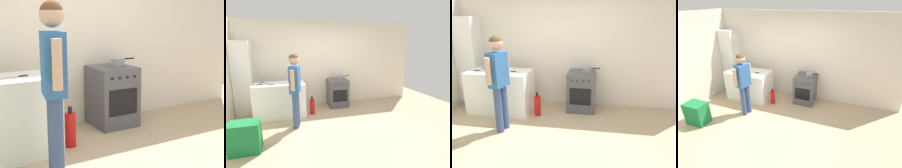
{
  "view_description": "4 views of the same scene",
  "coord_description": "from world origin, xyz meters",
  "views": [
    {
      "loc": [
        -2.1,
        -2.53,
        1.58
      ],
      "look_at": [
        -0.21,
        0.63,
        0.82
      ],
      "focal_mm": 55.0,
      "sensor_mm": 36.0,
      "label": 1
    },
    {
      "loc": [
        -1.09,
        -3.54,
        1.87
      ],
      "look_at": [
        0.15,
        0.82,
        0.87
      ],
      "focal_mm": 28.0,
      "sensor_mm": 36.0,
      "label": 2
    },
    {
      "loc": [
        0.72,
        -2.95,
        2.01
      ],
      "look_at": [
        0.11,
        0.69,
        0.85
      ],
      "focal_mm": 35.0,
      "sensor_mm": 36.0,
      "label": 3
    },
    {
      "loc": [
        1.56,
        -2.97,
        2.84
      ],
      "look_at": [
        0.15,
        0.8,
        0.9
      ],
      "focal_mm": 28.0,
      "sensor_mm": 36.0,
      "label": 4
    }
  ],
  "objects": [
    {
      "name": "knife_carving",
      "position": [
        -1.7,
        1.38,
        0.9
      ],
      "size": [
        0.33,
        0.05,
        0.01
      ],
      "color": "silver",
      "rests_on": "counter_unit"
    },
    {
      "name": "knife_chef",
      "position": [
        -1.75,
        1.17,
        0.9
      ],
      "size": [
        0.3,
        0.16,
        0.01
      ],
      "color": "silver",
      "rests_on": "counter_unit"
    },
    {
      "name": "recycling_crate_lower",
      "position": [
        -1.91,
        -0.38,
        0.14
      ],
      "size": [
        0.52,
        0.36,
        0.28
      ],
      "primitive_type": "cube",
      "color": "#197238",
      "rests_on": "ground"
    },
    {
      "name": "recycling_crate_upper",
      "position": [
        -1.91,
        -0.38,
        0.42
      ],
      "size": [
        0.52,
        0.36,
        0.28
      ],
      "primitive_type": "cube",
      "color": "#197238",
      "rests_on": "recycling_crate_lower"
    },
    {
      "name": "ground_plane",
      "position": [
        0.0,
        0.0,
        0.0
      ],
      "size": [
        8.0,
        8.0,
        0.0
      ],
      "primitive_type": "plane",
      "color": "tan"
    },
    {
      "name": "oven_left",
      "position": [
        0.35,
        1.58,
        0.43
      ],
      "size": [
        0.59,
        0.62,
        0.85
      ],
      "color": "#4C4C51",
      "rests_on": "ground"
    },
    {
      "name": "counter_unit",
      "position": [
        -1.35,
        1.2,
        0.45
      ],
      "size": [
        1.3,
        0.7,
        0.9
      ],
      "primitive_type": "cube",
      "color": "white",
      "rests_on": "ground"
    },
    {
      "name": "larder_cabinet",
      "position": [
        -2.3,
        1.68,
        1.0
      ],
      "size": [
        0.48,
        0.44,
        2.0
      ],
      "primitive_type": "cube",
      "color": "white",
      "rests_on": "ground"
    },
    {
      "name": "back_wall",
      "position": [
        0.0,
        1.95,
        1.3
      ],
      "size": [
        6.0,
        0.1,
        2.6
      ],
      "primitive_type": "cube",
      "color": "silver",
      "rests_on": "ground"
    },
    {
      "name": "pot",
      "position": [
        0.46,
        1.6,
        0.91
      ],
      "size": [
        0.38,
        0.2,
        0.11
      ],
      "color": "gray",
      "rests_on": "oven_left"
    },
    {
      "name": "person",
      "position": [
        -0.98,
        0.41,
        1.03
      ],
      "size": [
        0.27,
        0.56,
        1.7
      ],
      "color": "#384C7A",
      "rests_on": "ground"
    },
    {
      "name": "fire_extinguisher",
      "position": [
        -0.52,
        1.1,
        0.22
      ],
      "size": [
        0.13,
        0.13,
        0.5
      ],
      "color": "red",
      "rests_on": "ground"
    },
    {
      "name": "knife_paring",
      "position": [
        -1.57,
        1.05,
        0.91
      ],
      "size": [
        0.21,
        0.05,
        0.01
      ],
      "color": "silver",
      "rests_on": "counter_unit"
    },
    {
      "name": "side_wall_left",
      "position": [
        -2.6,
        0.4,
        1.3
      ],
      "size": [
        0.1,
        3.1,
        2.6
      ],
      "primitive_type": "cube",
      "color": "silver",
      "rests_on": "ground"
    },
    {
      "name": "knife_bread",
      "position": [
        -1.14,
        1.17,
        0.9
      ],
      "size": [
        0.35,
        0.09,
        0.01
      ],
      "color": "silver",
      "rests_on": "counter_unit"
    }
  ]
}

